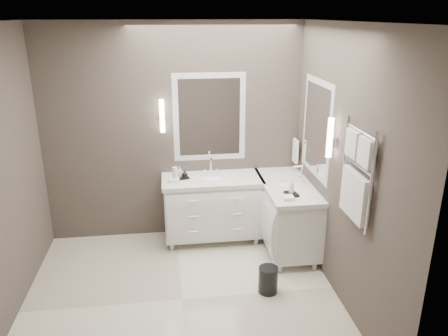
{
  "coord_description": "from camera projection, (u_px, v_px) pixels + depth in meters",
  "views": [
    {
      "loc": [
        -0.07,
        -3.79,
        2.77
      ],
      "look_at": [
        0.53,
        0.7,
        1.16
      ],
      "focal_mm": 35.0,
      "sensor_mm": 36.0,
      "label": 1
    }
  ],
  "objects": [
    {
      "name": "sconce_back",
      "position": [
        162.0,
        117.0,
        5.25
      ],
      "size": [
        0.06,
        0.06,
        0.4
      ],
      "color": "white",
      "rests_on": "wall_back"
    },
    {
      "name": "ceiling",
      "position": [
        172.0,
        21.0,
        3.57
      ],
      "size": [
        3.2,
        3.0,
        0.01
      ],
      "primitive_type": "cube",
      "color": "white",
      "rests_on": "wall_back"
    },
    {
      "name": "wall_right",
      "position": [
        344.0,
        168.0,
        4.22
      ],
      "size": [
        0.01,
        3.0,
        2.7
      ],
      "primitive_type": "cube",
      "color": "#49403A",
      "rests_on": "floor"
    },
    {
      "name": "wall_back",
      "position": [
        174.0,
        134.0,
        5.42
      ],
      "size": [
        3.2,
        0.01,
        2.7
      ],
      "primitive_type": "cube",
      "color": "#49403A",
      "rests_on": "floor"
    },
    {
      "name": "mirror_right",
      "position": [
        316.0,
        128.0,
        4.9
      ],
      "size": [
        0.02,
        0.9,
        1.1
      ],
      "color": "white",
      "rests_on": "wall_right"
    },
    {
      "name": "mirror_back",
      "position": [
        209.0,
        117.0,
        5.4
      ],
      "size": [
        0.9,
        0.02,
        1.1
      ],
      "color": "white",
      "rests_on": "wall_back"
    },
    {
      "name": "amenity_tray_right",
      "position": [
        291.0,
        194.0,
        4.87
      ],
      "size": [
        0.15,
        0.18,
        0.02
      ],
      "primitive_type": "cube",
      "rotation": [
        0.0,
        0.0,
        0.15
      ],
      "color": "black",
      "rests_on": "vanity_right"
    },
    {
      "name": "soap_bottle_b",
      "position": [
        185.0,
        174.0,
        5.31
      ],
      "size": [
        0.08,
        0.08,
        0.09
      ],
      "primitive_type": "imported",
      "rotation": [
        0.0,
        0.0,
        0.14
      ],
      "color": "black",
      "rests_on": "amenity_tray_back"
    },
    {
      "name": "water_bottle",
      "position": [
        175.0,
        174.0,
        5.24
      ],
      "size": [
        0.07,
        0.07,
        0.18
      ],
      "primitive_type": "cylinder",
      "rotation": [
        0.0,
        0.0,
        -0.12
      ],
      "color": "silver",
      "rests_on": "vanity_back"
    },
    {
      "name": "vanity_right",
      "position": [
        287.0,
        212.0,
        5.31
      ],
      "size": [
        0.59,
        1.24,
        0.97
      ],
      "color": "white",
      "rests_on": "floor"
    },
    {
      "name": "amenity_tray_back",
      "position": [
        182.0,
        178.0,
        5.36
      ],
      "size": [
        0.18,
        0.16,
        0.02
      ],
      "primitive_type": "cube",
      "rotation": [
        0.0,
        0.0,
        0.31
      ],
      "color": "black",
      "rests_on": "vanity_back"
    },
    {
      "name": "waste_bin",
      "position": [
        268.0,
        280.0,
        4.55
      ],
      "size": [
        0.26,
        0.26,
        0.29
      ],
      "primitive_type": "cylinder",
      "rotation": [
        0.0,
        0.0,
        -0.37
      ],
      "color": "black",
      "rests_on": "floor"
    },
    {
      "name": "vanity_back",
      "position": [
        213.0,
        205.0,
        5.51
      ],
      "size": [
        1.24,
        0.59,
        0.97
      ],
      "color": "white",
      "rests_on": "floor"
    },
    {
      "name": "soap_bottle_a",
      "position": [
        180.0,
        171.0,
        5.35
      ],
      "size": [
        0.06,
        0.06,
        0.13
      ],
      "primitive_type": "imported",
      "rotation": [
        0.0,
        0.0,
        -0.01
      ],
      "color": "white",
      "rests_on": "amenity_tray_back"
    },
    {
      "name": "sconce_right",
      "position": [
        330.0,
        138.0,
        4.33
      ],
      "size": [
        0.06,
        0.06,
        0.4
      ],
      "color": "white",
      "rests_on": "wall_right"
    },
    {
      "name": "floor",
      "position": [
        182.0,
        300.0,
        4.47
      ],
      "size": [
        3.2,
        3.0,
        0.01
      ],
      "primitive_type": "cube",
      "color": "white",
      "rests_on": "ground"
    },
    {
      "name": "wall_front",
      "position": [
        185.0,
        264.0,
        2.61
      ],
      "size": [
        3.2,
        0.01,
        2.7
      ],
      "primitive_type": "cube",
      "color": "#49403A",
      "rests_on": "floor"
    },
    {
      "name": "towel_ladder",
      "position": [
        356.0,
        179.0,
        3.82
      ],
      "size": [
        0.06,
        0.58,
        0.9
      ],
      "color": "white",
      "rests_on": "wall_right"
    },
    {
      "name": "soap_bottle_c",
      "position": [
        292.0,
        186.0,
        4.84
      ],
      "size": [
        0.06,
        0.07,
        0.16
      ],
      "primitive_type": "imported",
      "rotation": [
        0.0,
        0.0,
        0.06
      ],
      "color": "white",
      "rests_on": "amenity_tray_right"
    },
    {
      "name": "towel_bar_corner",
      "position": [
        296.0,
        150.0,
        5.56
      ],
      "size": [
        0.03,
        0.22,
        0.3
      ],
      "color": "white",
      "rests_on": "wall_right"
    }
  ]
}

